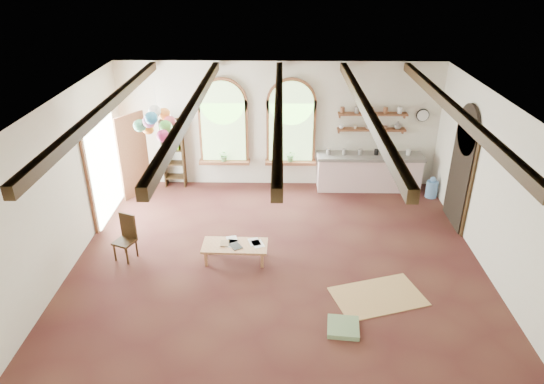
{
  "coord_description": "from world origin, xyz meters",
  "views": [
    {
      "loc": [
        0.03,
        -8.17,
        5.52
      ],
      "look_at": [
        -0.13,
        0.6,
        1.16
      ],
      "focal_mm": 32.0,
      "sensor_mm": 36.0,
      "label": 1
    }
  ],
  "objects_px": {
    "side_chair": "(126,246)",
    "balloon_cluster": "(157,123)",
    "coffee_table": "(235,246)",
    "kitchen_counter": "(369,172)"
  },
  "relations": [
    {
      "from": "kitchen_counter",
      "to": "side_chair",
      "type": "bearing_deg",
      "value": -148.32
    },
    {
      "from": "coffee_table",
      "to": "kitchen_counter",
      "type": "bearing_deg",
      "value": 46.62
    },
    {
      "from": "side_chair",
      "to": "kitchen_counter",
      "type": "bearing_deg",
      "value": 31.68
    },
    {
      "from": "kitchen_counter",
      "to": "side_chair",
      "type": "relative_size",
      "value": 2.87
    },
    {
      "from": "kitchen_counter",
      "to": "balloon_cluster",
      "type": "bearing_deg",
      "value": -159.88
    },
    {
      "from": "balloon_cluster",
      "to": "side_chair",
      "type": "bearing_deg",
      "value": -108.07
    },
    {
      "from": "coffee_table",
      "to": "balloon_cluster",
      "type": "height_order",
      "value": "balloon_cluster"
    },
    {
      "from": "side_chair",
      "to": "balloon_cluster",
      "type": "xyz_separation_m",
      "value": [
        0.49,
        1.51,
        2.06
      ]
    },
    {
      "from": "coffee_table",
      "to": "side_chair",
      "type": "height_order",
      "value": "side_chair"
    },
    {
      "from": "balloon_cluster",
      "to": "coffee_table",
      "type": "bearing_deg",
      "value": -42.85
    }
  ]
}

